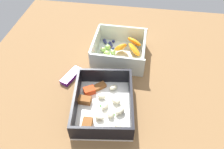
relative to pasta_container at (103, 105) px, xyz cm
name	(u,v)px	position (x,y,z in cm)	size (l,w,h in cm)	color
table_surface	(116,81)	(10.59, -1.73, -2.59)	(80.00, 80.00, 2.00)	brown
pasta_container	(103,105)	(0.00, 0.00, 0.00)	(19.12, 15.98, 5.07)	white
fruit_bowl	(120,51)	(19.95, -1.77, 0.62)	(15.10, 15.24, 6.24)	silver
candy_bar	(71,76)	(9.03, 10.61, -0.99)	(7.00, 2.40, 1.20)	#51197A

